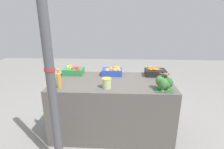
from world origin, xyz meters
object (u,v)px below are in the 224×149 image
Objects in this scene: support_pole at (51,80)px; pickle_jar at (107,83)px; juice_bottle_amber at (59,80)px; juice_bottle_golden at (51,79)px; carrot_crate at (155,72)px; broccoli_pile at (164,83)px; sparrow_bird at (166,74)px; apple_crate at (73,70)px; orange_crate at (113,71)px.

pickle_jar is at bearing 42.87° from support_pole.
juice_bottle_golden is at bearing -180.00° from juice_bottle_amber.
support_pole is 1.66m from carrot_crate.
carrot_crate is 1.40× the size of broccoli_pile.
broccoli_pile reaches higher than carrot_crate.
broccoli_pile is 1.47m from juice_bottle_golden.
support_pole is 7.41× the size of juice_bottle_golden.
broccoli_pile is 1.71× the size of sparrow_bird.
apple_crate is 0.82m from pickle_jar.
apple_crate is at bearing 179.20° from orange_crate.
sparrow_bird reaches higher than apple_crate.
orange_crate is at bearing 84.12° from pickle_jar.
support_pole is 0.76m from pickle_jar.
apple_crate is 1.00× the size of carrot_crate.
carrot_crate is (1.33, -0.01, -0.01)m from apple_crate.
pickle_jar is at bearing -43.87° from apple_crate.
sparrow_bird reaches higher than broccoli_pile.
sparrow_bird is (0.69, -0.59, 0.15)m from orange_crate.
pickle_jar is at bearing 178.09° from broccoli_pile.
apple_crate is 0.60m from juice_bottle_amber.
broccoli_pile is (1.33, -0.60, 0.03)m from apple_crate.
support_pole is 16.64× the size of sparrow_bird.
apple_crate is 1.33m from carrot_crate.
pickle_jar is (0.53, 0.49, -0.21)m from support_pole.
broccoli_pile is at bearing -89.55° from carrot_crate.
pickle_jar is 0.76m from sparrow_bird.
support_pole reaches higher than carrot_crate.
orange_crate is 0.68m from carrot_crate.
broccoli_pile is at bearing 179.99° from sparrow_bird.
apple_crate is 0.61m from juice_bottle_golden.
carrot_crate is 2.34× the size of pickle_jar.
pickle_jar is (0.73, 0.02, -0.06)m from juice_bottle_golden.
pickle_jar is (0.63, 0.02, -0.05)m from juice_bottle_amber.
broccoli_pile is 1.67× the size of pickle_jar.
juice_bottle_amber is at bearing 101.53° from support_pole.
orange_crate is 2.34× the size of pickle_jar.
broccoli_pile is at bearing -24.10° from apple_crate.
juice_bottle_golden is at bearing -158.26° from carrot_crate.
juice_bottle_amber is (-1.36, 0.00, 0.02)m from broccoli_pile.
orange_crate is (0.59, 1.05, -0.22)m from support_pole.
broccoli_pile is (0.68, -0.59, 0.03)m from orange_crate.
support_pole is 6.96× the size of apple_crate.
pickle_jar is (-0.73, -0.56, 0.01)m from carrot_crate.
apple_crate is 2.34× the size of pickle_jar.
orange_crate is 1.00× the size of carrot_crate.
juice_bottle_amber reaches higher than broccoli_pile.
support_pole is at bearing -137.13° from pickle_jar.
orange_crate is at bearing 36.49° from juice_bottle_golden.
juice_bottle_amber reaches higher than sparrow_bird.
broccoli_pile is 0.12m from sparrow_bird.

